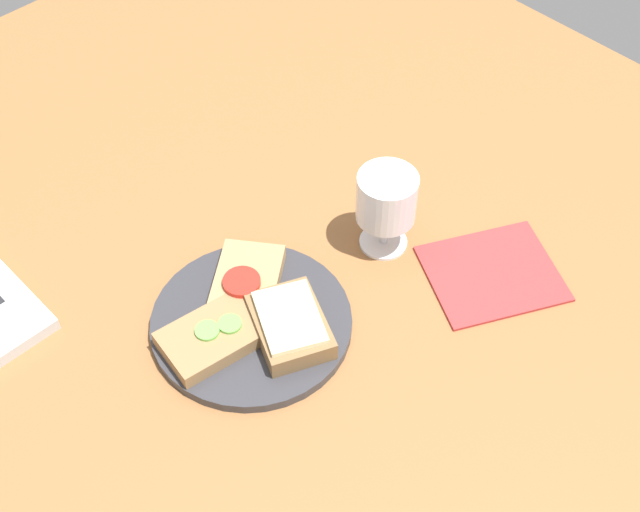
# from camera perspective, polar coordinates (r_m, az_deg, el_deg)

# --- Properties ---
(wooden_table) EXTENTS (1.40, 1.40, 0.03)m
(wooden_table) POSITION_cam_1_polar(r_m,az_deg,el_deg) (1.10, -3.98, -1.96)
(wooden_table) COLOR brown
(wooden_table) RESTS_ON ground
(plate) EXTENTS (0.23, 0.23, 0.01)m
(plate) POSITION_cam_1_polar(r_m,az_deg,el_deg) (1.04, -4.41, -4.29)
(plate) COLOR #333338
(plate) RESTS_ON wooden_table
(sandwich_with_cucumber) EXTENTS (0.13, 0.09, 0.02)m
(sandwich_with_cucumber) POSITION_cam_1_polar(r_m,az_deg,el_deg) (1.01, -6.74, -5.07)
(sandwich_with_cucumber) COLOR #937047
(sandwich_with_cucumber) RESTS_ON plate
(sandwich_with_cheese) EXTENTS (0.11, 0.13, 0.03)m
(sandwich_with_cheese) POSITION_cam_1_polar(r_m,az_deg,el_deg) (1.01, -1.95, -4.40)
(sandwich_with_cheese) COLOR brown
(sandwich_with_cheese) RESTS_ON plate
(sandwich_with_tomato) EXTENTS (0.13, 0.13, 0.03)m
(sandwich_with_tomato) POSITION_cam_1_polar(r_m,az_deg,el_deg) (1.05, -4.72, -1.63)
(sandwich_with_tomato) COLOR #A88456
(sandwich_with_tomato) RESTS_ON plate
(wine_glass) EXTENTS (0.07, 0.07, 0.11)m
(wine_glass) POSITION_cam_1_polar(r_m,az_deg,el_deg) (1.07, 4.27, 3.49)
(wine_glass) COLOR white
(wine_glass) RESTS_ON wooden_table
(napkin) EXTENTS (0.20, 0.19, 0.00)m
(napkin) POSITION_cam_1_polar(r_m,az_deg,el_deg) (1.10, 10.97, -1.10)
(napkin) COLOR #B23333
(napkin) RESTS_ON wooden_table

